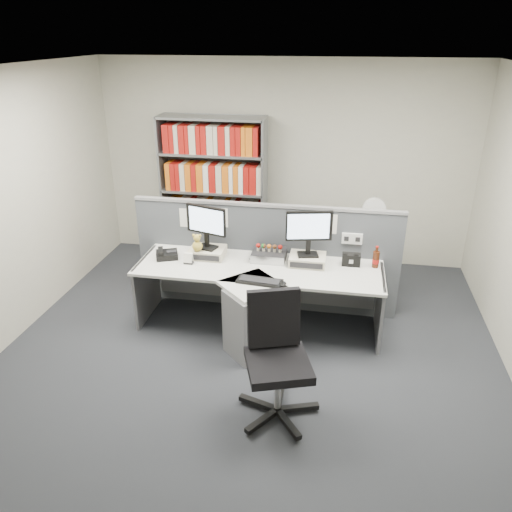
% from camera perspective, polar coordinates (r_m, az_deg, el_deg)
% --- Properties ---
extents(ground, '(5.50, 5.50, 0.00)m').
position_cam_1_polar(ground, '(4.93, -1.37, -12.92)').
color(ground, '#2F3137').
rests_on(ground, ground).
extents(room_shell, '(5.04, 5.54, 2.72)m').
position_cam_1_polar(room_shell, '(4.10, -1.62, 7.40)').
color(room_shell, '#BAB8A6').
rests_on(room_shell, ground).
extents(partition, '(3.00, 0.08, 1.27)m').
position_cam_1_polar(partition, '(5.65, 1.12, -0.03)').
color(partition, '#4A4E54').
rests_on(partition, ground).
extents(desk, '(2.60, 1.20, 0.72)m').
position_cam_1_polar(desk, '(5.17, -0.11, -4.94)').
color(desk, silver).
rests_on(desk, ground).
extents(monitor_riser_left, '(0.38, 0.31, 0.10)m').
position_cam_1_polar(monitor_riser_left, '(5.48, -5.60, 0.43)').
color(monitor_riser_left, beige).
rests_on(monitor_riser_left, desk).
extents(monitor_riser_right, '(0.38, 0.31, 0.10)m').
position_cam_1_polar(monitor_riser_right, '(5.31, 5.92, -0.43)').
color(monitor_riser_right, beige).
rests_on(monitor_riser_right, desk).
extents(monitor_left, '(0.46, 0.21, 0.48)m').
position_cam_1_polar(monitor_left, '(5.36, -5.74, 3.74)').
color(monitor_left, black).
rests_on(monitor_left, monitor_riser_left).
extents(monitor_right, '(0.48, 0.20, 0.49)m').
position_cam_1_polar(monitor_right, '(5.18, 6.08, 3.04)').
color(monitor_right, black).
rests_on(monitor_right, monitor_riser_right).
extents(desktop_pc, '(0.36, 0.32, 0.10)m').
position_cam_1_polar(desktop_pc, '(5.40, 1.53, 0.14)').
color(desktop_pc, black).
rests_on(desktop_pc, desk).
extents(figurines, '(0.29, 0.05, 0.09)m').
position_cam_1_polar(figurines, '(5.35, 1.41, 1.04)').
color(figurines, beige).
rests_on(figurines, desktop_pc).
extents(keyboard, '(0.47, 0.22, 0.03)m').
position_cam_1_polar(keyboard, '(4.91, 0.41, -2.89)').
color(keyboard, black).
rests_on(keyboard, desk).
extents(mouse, '(0.07, 0.11, 0.04)m').
position_cam_1_polar(mouse, '(4.85, 3.11, -3.24)').
color(mouse, black).
rests_on(mouse, desk).
extents(desk_phone, '(0.29, 0.28, 0.10)m').
position_cam_1_polar(desk_phone, '(5.52, -10.24, 0.18)').
color(desk_phone, black).
rests_on(desk_phone, desk).
extents(desk_calendar, '(0.10, 0.07, 0.12)m').
position_cam_1_polar(desk_calendar, '(5.34, -7.75, -0.35)').
color(desk_calendar, black).
rests_on(desk_calendar, desk).
extents(plush_toy, '(0.11, 0.11, 0.19)m').
position_cam_1_polar(plush_toy, '(5.37, -6.75, 1.40)').
color(plush_toy, '#B39D3B').
rests_on(plush_toy, monitor_riser_left).
extents(speaker, '(0.19, 0.11, 0.13)m').
position_cam_1_polar(speaker, '(5.35, 10.86, -0.40)').
color(speaker, black).
rests_on(speaker, desk).
extents(cola_bottle, '(0.07, 0.07, 0.24)m').
position_cam_1_polar(cola_bottle, '(5.34, 13.57, -0.38)').
color(cola_bottle, '#3F190A').
rests_on(cola_bottle, desk).
extents(shelving_unit, '(1.41, 0.40, 2.00)m').
position_cam_1_polar(shelving_unit, '(6.81, -4.83, 7.15)').
color(shelving_unit, gray).
rests_on(shelving_unit, ground).
extents(filing_cabinet, '(0.45, 0.61, 0.70)m').
position_cam_1_polar(filing_cabinet, '(6.41, 12.78, -0.52)').
color(filing_cabinet, gray).
rests_on(filing_cabinet, ground).
extents(desk_fan, '(0.28, 0.17, 0.48)m').
position_cam_1_polar(desk_fan, '(6.17, 13.34, 4.94)').
color(desk_fan, white).
rests_on(desk_fan, filing_cabinet).
extents(office_chair, '(0.71, 0.68, 1.06)m').
position_cam_1_polar(office_chair, '(4.17, 2.36, -11.13)').
color(office_chair, silver).
rests_on(office_chair, ground).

